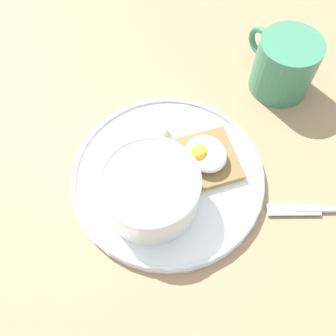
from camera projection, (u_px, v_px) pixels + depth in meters
ground_plane at (168, 182)px, 52.80cm from camera, size 120.00×120.00×2.00cm
plate at (168, 176)px, 51.22cm from camera, size 26.38×26.38×1.60cm
oatmeal_bowl at (150, 190)px, 46.50cm from camera, size 12.48×12.48×6.28cm
toast_slice at (205, 160)px, 51.46cm from camera, size 10.64×10.64×1.13cm
poached_egg at (205, 154)px, 49.89cm from camera, size 5.98×8.06×3.16cm
banana_slice_front at (124, 141)px, 52.74cm from camera, size 4.05×4.13×1.77cm
banana_slice_left at (156, 131)px, 53.57cm from camera, size 3.71×3.54×1.90cm
banana_slice_back at (141, 143)px, 52.67cm from camera, size 3.85×3.85×1.49cm
coffee_mug at (284, 65)px, 56.02cm from camera, size 12.67×9.21×8.88cm
knife at (314, 210)px, 49.24cm from camera, size 7.61×10.81×0.80cm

